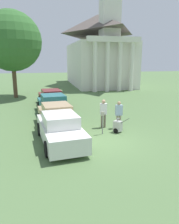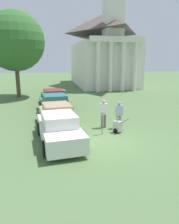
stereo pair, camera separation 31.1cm
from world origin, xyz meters
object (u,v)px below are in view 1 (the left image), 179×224
at_px(parked_car_maroon, 51,98).
at_px(person_worker, 103,112).
at_px(parked_car_teal, 53,105).
at_px(parking_meter, 103,119).
at_px(parked_car_tan, 56,117).
at_px(parked_car_white, 60,129).
at_px(person_supervisor, 119,113).
at_px(equipment_cart, 118,126).
at_px(church, 98,48).

relative_size(parked_car_maroon, person_worker, 2.95).
height_order(parked_car_teal, parking_meter, parked_car_teal).
height_order(parked_car_tan, parking_meter, parked_car_tan).
distance_m(parked_car_white, person_supervisor, 4.16).
bearing_deg(person_supervisor, equipment_cart, 70.16).
height_order(parked_car_white, parked_car_maroon, parked_car_white).
distance_m(person_supervisor, church, 24.14).
xyz_separation_m(parked_car_tan, equipment_cart, (3.43, -1.63, -0.32)).
relative_size(parking_meter, church, 0.06).
distance_m(parked_car_teal, church, 21.08).
relative_size(parked_car_teal, person_supervisor, 2.97).
distance_m(parked_car_teal, parked_car_maroon, 2.92).
distance_m(parked_car_maroon, person_worker, 7.73).
bearing_deg(parked_car_maroon, parked_car_tan, -96.35).
height_order(parked_car_maroon, equipment_cart, parked_car_maroon).
height_order(parked_car_tan, person_supervisor, person_supervisor).
height_order(person_supervisor, equipment_cart, person_supervisor).
bearing_deg(equipment_cart, parked_car_tan, 118.84).
bearing_deg(parking_meter, church, 76.05).
distance_m(parked_car_teal, person_supervisor, 5.92).
distance_m(parked_car_white, parked_car_maroon, 9.23).
distance_m(parking_meter, person_supervisor, 1.58).
xyz_separation_m(parked_car_white, church, (8.46, 24.91, 5.13)).
bearing_deg(parking_meter, equipment_cart, 6.53).
relative_size(parked_car_white, equipment_cart, 4.95).
bearing_deg(person_worker, equipment_cart, 128.27).
bearing_deg(parked_car_teal, parking_meter, -71.97).
relative_size(parked_car_teal, person_worker, 2.82).
xyz_separation_m(parked_car_tan, church, (8.46, 22.34, 5.14)).
bearing_deg(person_supervisor, person_worker, -15.68).
bearing_deg(parked_car_white, equipment_cart, 9.13).
bearing_deg(parked_car_teal, parked_car_maroon, 83.66).
distance_m(parked_car_maroon, person_supervisor, 8.37).
xyz_separation_m(parked_car_teal, equipment_cart, (3.43, -5.36, -0.32)).
distance_m(parked_car_tan, parked_car_maroon, 6.65).
xyz_separation_m(parked_car_white, parked_car_tan, (-0.00, 2.58, -0.02)).
relative_size(person_worker, church, 0.08).
bearing_deg(parked_car_maroon, parking_meter, -79.89).
bearing_deg(parked_car_teal, parked_car_tan, -96.35).
bearing_deg(church, parking_meter, -103.95).
xyz_separation_m(parked_car_teal, person_supervisor, (3.77, -4.56, 0.25)).
bearing_deg(parked_car_white, parked_car_teal, 83.65).
bearing_deg(parked_car_white, parked_car_maroon, 83.65).
bearing_deg(person_supervisor, parked_car_teal, -47.67).
bearing_deg(parked_car_tan, equipment_cart, -31.69).
relative_size(parked_car_white, person_supervisor, 2.93).
bearing_deg(parked_car_maroon, person_supervisor, -69.60).
relative_size(parked_car_maroon, church, 0.25).
bearing_deg(parking_meter, parked_car_tan, 144.96).
bearing_deg(parked_car_maroon, person_worker, -74.57).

